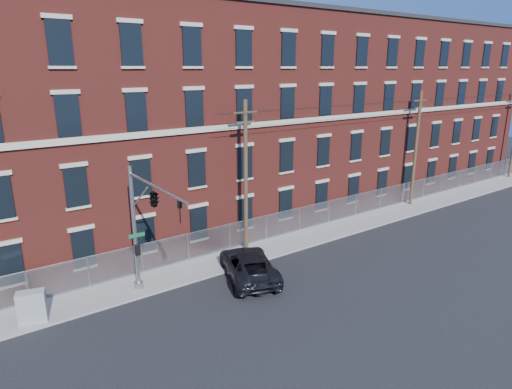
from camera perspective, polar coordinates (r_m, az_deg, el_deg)
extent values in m
plane|color=black|center=(25.28, 2.19, -12.38)|extent=(140.00, 140.00, 0.00)
cube|color=gray|center=(36.19, 12.51, -3.68)|extent=(65.00, 3.00, 0.12)
cube|color=maroon|center=(40.87, 3.72, 10.34)|extent=(55.00, 14.00, 16.00)
cube|color=black|center=(40.88, 3.94, 21.78)|extent=(55.30, 14.30, 0.30)
cube|color=#A9A08D|center=(35.65, 11.01, 9.74)|extent=(55.00, 0.18, 0.35)
cube|color=black|center=(26.45, -29.04, -7.90)|extent=(1.20, 0.10, 2.20)
cube|color=black|center=(26.95, -21.31, -6.50)|extent=(1.20, 0.10, 2.20)
cube|color=black|center=(25.86, -22.11, 0.91)|extent=(1.20, 0.10, 2.20)
cube|color=black|center=(25.22, -23.02, 9.27)|extent=(1.20, 0.10, 2.20)
cube|color=black|center=(25.13, -23.94, 17.42)|extent=(1.20, 0.10, 2.20)
cube|color=black|center=(27.93, -14.03, -5.06)|extent=(1.20, 0.10, 2.20)
cube|color=black|center=(26.88, -14.54, 2.13)|extent=(1.20, 0.10, 2.20)
cube|color=black|center=(26.26, -15.13, 10.20)|extent=(1.20, 0.10, 2.20)
cube|color=black|center=(26.18, -15.72, 18.05)|extent=(1.20, 0.10, 2.20)
cube|color=black|center=(29.34, -7.37, -3.67)|extent=(1.20, 0.10, 2.20)
cube|color=black|center=(28.34, -7.63, 3.20)|extent=(1.20, 0.10, 2.20)
cube|color=black|center=(27.76, -7.92, 10.87)|extent=(1.20, 0.10, 2.20)
cube|color=black|center=(27.68, -8.22, 18.31)|extent=(1.20, 0.10, 2.20)
cube|color=black|center=(31.12, -1.42, -2.38)|extent=(1.20, 0.10, 2.20)
cube|color=black|center=(30.18, -1.47, 4.12)|extent=(1.20, 0.10, 2.20)
cube|color=black|center=(29.63, -1.52, 11.33)|extent=(1.20, 0.10, 2.20)
cube|color=black|center=(29.55, -1.57, 18.31)|extent=(1.20, 0.10, 2.20)
cube|color=black|center=(33.20, 3.83, -1.22)|extent=(1.20, 0.10, 2.20)
cube|color=black|center=(32.33, 3.95, 4.89)|extent=(1.20, 0.10, 2.20)
cube|color=black|center=(31.81, 4.08, 11.62)|extent=(1.20, 0.10, 2.20)
cube|color=black|center=(31.75, 4.21, 18.11)|extent=(1.20, 0.10, 2.20)
cube|color=black|center=(35.55, 8.42, -0.19)|extent=(1.20, 0.10, 2.20)
cube|color=black|center=(34.73, 8.66, 5.52)|extent=(1.20, 0.10, 2.20)
cube|color=black|center=(34.26, 8.93, 11.78)|extent=(1.20, 0.10, 2.20)
cube|color=black|center=(34.19, 9.20, 17.80)|extent=(1.20, 0.10, 2.20)
cube|color=black|center=(38.10, 12.42, 0.70)|extent=(1.20, 0.10, 2.20)
cube|color=black|center=(37.34, 12.75, 6.04)|extent=(1.20, 0.10, 2.20)
cube|color=black|center=(36.90, 13.11, 11.85)|extent=(1.20, 0.10, 2.20)
cube|color=black|center=(36.84, 13.48, 17.44)|extent=(1.20, 0.10, 2.20)
cube|color=black|center=(40.83, 15.90, 1.48)|extent=(1.20, 0.10, 2.20)
cube|color=black|center=(40.12, 16.29, 6.46)|extent=(1.20, 0.10, 2.20)
cube|color=black|center=(39.71, 16.72, 11.87)|extent=(1.20, 0.10, 2.20)
cube|color=black|center=(39.65, 17.15, 17.05)|extent=(1.20, 0.10, 2.20)
cube|color=black|center=(43.69, 18.94, 2.15)|extent=(1.20, 0.10, 2.20)
cube|color=black|center=(43.03, 19.37, 6.81)|extent=(1.20, 0.10, 2.20)
cube|color=black|center=(42.64, 19.84, 11.84)|extent=(1.20, 0.10, 2.20)
cube|color=black|center=(42.59, 20.32, 16.66)|extent=(1.20, 0.10, 2.20)
cube|color=black|center=(46.67, 21.60, 2.73)|extent=(1.20, 0.10, 2.20)
cube|color=black|center=(46.04, 22.05, 7.09)|extent=(1.20, 0.10, 2.20)
cube|color=black|center=(45.69, 22.56, 11.79)|extent=(1.20, 0.10, 2.20)
cube|color=black|center=(45.64, 23.05, 16.28)|extent=(1.20, 0.10, 2.20)
cube|color=black|center=(49.73, 23.93, 3.24)|extent=(1.20, 0.10, 2.20)
cube|color=black|center=(49.15, 24.41, 7.33)|extent=(1.20, 0.10, 2.20)
cube|color=black|center=(48.82, 24.93, 11.73)|extent=(1.20, 0.10, 2.20)
cube|color=black|center=(48.77, 25.44, 15.93)|extent=(1.20, 0.10, 2.20)
cube|color=black|center=(52.88, 26.00, 3.68)|extent=(1.20, 0.10, 2.20)
cube|color=black|center=(52.33, 26.48, 7.53)|extent=(1.20, 0.10, 2.20)
cube|color=black|center=(52.01, 27.00, 11.66)|extent=(1.20, 0.10, 2.20)
cube|color=black|center=(51.97, 27.52, 15.59)|extent=(1.20, 0.10, 2.20)
cube|color=black|center=(56.08, 27.83, 4.07)|extent=(1.20, 0.10, 2.20)
cube|color=black|center=(55.57, 28.31, 7.70)|extent=(1.20, 0.10, 2.20)
cube|color=black|center=(55.27, 28.84, 11.58)|extent=(1.20, 0.10, 2.20)
cube|color=black|center=(55.23, 29.35, 15.28)|extent=(1.20, 0.10, 2.20)
cube|color=#A5A8AD|center=(36.72, 11.11, -1.72)|extent=(59.00, 0.02, 1.80)
cylinder|color=#9EA0A5|center=(36.46, 11.18, -0.38)|extent=(59.00, 0.04, 0.04)
cylinder|color=#9EA0A5|center=(26.37, -27.33, -10.54)|extent=(0.06, 0.06, 1.85)
cylinder|color=#9EA0A5|center=(26.83, -20.74, -9.29)|extent=(0.06, 0.06, 1.85)
cylinder|color=#9EA0A5|center=(27.63, -14.49, -7.98)|extent=(0.06, 0.06, 1.85)
cylinder|color=#9EA0A5|center=(28.75, -8.69, -6.67)|extent=(0.06, 0.06, 1.85)
cylinder|color=#9EA0A5|center=(30.14, -3.41, -5.41)|extent=(0.06, 0.06, 1.85)
cylinder|color=#9EA0A5|center=(31.78, 1.35, -4.23)|extent=(0.06, 0.06, 1.85)
cylinder|color=#9EA0A5|center=(33.63, 5.60, -3.15)|extent=(0.06, 0.06, 1.85)
cylinder|color=#9EA0A5|center=(35.65, 9.38, -2.18)|extent=(0.06, 0.06, 1.85)
cylinder|color=#9EA0A5|center=(37.82, 12.74, -1.30)|extent=(0.06, 0.06, 1.85)
cylinder|color=#9EA0A5|center=(40.11, 15.72, -0.52)|extent=(0.06, 0.06, 1.85)
cylinder|color=#9EA0A5|center=(42.50, 18.37, 0.18)|extent=(0.06, 0.06, 1.85)
cylinder|color=#9EA0A5|center=(44.99, 20.73, 0.80)|extent=(0.06, 0.06, 1.85)
cylinder|color=#9EA0A5|center=(47.54, 22.85, 1.36)|extent=(0.06, 0.06, 1.85)
cylinder|color=#9EA0A5|center=(50.16, 24.75, 1.86)|extent=(0.06, 0.06, 1.85)
cylinder|color=#9EA0A5|center=(52.83, 26.45, 2.30)|extent=(0.06, 0.06, 1.85)
cylinder|color=#9EA0A5|center=(55.55, 28.00, 2.70)|extent=(0.06, 0.06, 1.85)
cylinder|color=#9EA0A5|center=(58.30, 29.40, 3.06)|extent=(0.06, 0.06, 1.85)
cylinder|color=#9EA0A5|center=(24.81, -15.36, -4.36)|extent=(0.22, 0.22, 7.00)
cylinder|color=#9EA0A5|center=(26.11, -14.82, -11.17)|extent=(0.50, 0.50, 0.40)
cylinder|color=#9EA0A5|center=(20.98, -12.86, 0.99)|extent=(0.14, 6.50, 0.14)
cylinder|color=#9EA0A5|center=(23.09, -14.69, -0.34)|extent=(0.08, 2.18, 1.56)
cube|color=#0C592D|center=(24.80, -15.08, -5.09)|extent=(0.90, 0.03, 0.22)
cube|color=black|center=(24.98, -14.97, -6.90)|extent=(0.25, 0.25, 0.60)
imported|color=black|center=(18.89, -9.73, -2.24)|extent=(0.16, 0.20, 1.00)
imported|color=black|center=(21.35, -13.03, -0.29)|extent=(0.53, 2.48, 1.00)
cylinder|color=#493724|center=(28.79, -1.34, 2.15)|extent=(0.28, 0.28, 10.00)
cube|color=#493724|center=(28.08, -1.39, 10.50)|extent=(1.80, 0.12, 0.12)
cube|color=#493724|center=(28.15, -1.39, 9.29)|extent=(1.40, 0.12, 0.12)
cylinder|color=#493724|center=(41.43, 19.84, 5.48)|extent=(0.28, 0.28, 10.00)
cube|color=#493724|center=(40.94, 20.40, 11.26)|extent=(1.80, 0.12, 0.12)
cube|color=#493724|center=(40.98, 20.32, 10.43)|extent=(1.40, 0.12, 0.12)
cylinder|color=black|center=(40.77, 20.75, 11.21)|extent=(40.00, 0.02, 0.02)
cylinder|color=black|center=(41.11, 20.05, 11.31)|extent=(40.00, 0.02, 0.02)
cylinder|color=black|center=(40.98, 20.32, 10.43)|extent=(40.00, 0.02, 0.02)
imported|color=black|center=(26.45, -0.95, -9.05)|extent=(4.57, 6.42, 1.62)
cube|color=gray|center=(24.52, -26.86, -12.76)|extent=(1.40, 0.96, 1.60)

